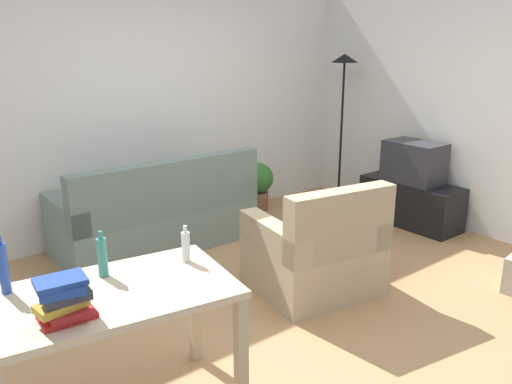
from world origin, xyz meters
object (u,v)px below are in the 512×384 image
(tv, at_px, (414,162))
(torchiere_lamp, at_px, (343,88))
(tv_stand, at_px, (410,203))
(potted_plant, at_px, (258,183))
(bottle_tall, at_px, (102,257))
(bottle_blue, at_px, (3,268))
(couch, at_px, (158,217))
(book_stack, at_px, (64,300))
(desk, at_px, (114,310))
(armchair, at_px, (317,253))
(bottle_clear, at_px, (186,246))

(tv, bearing_deg, torchiere_lamp, 0.19)
(tv_stand, height_order, potted_plant, potted_plant)
(tv_stand, height_order, bottle_tall, bottle_tall)
(potted_plant, height_order, bottle_blue, bottle_blue)
(tv, bearing_deg, tv_stand, 90.00)
(couch, xyz_separation_m, bottle_blue, (-1.72, -1.73, 0.59))
(tv, relative_size, book_stack, 2.32)
(desk, bearing_deg, armchair, 21.15)
(torchiere_lamp, xyz_separation_m, book_stack, (-4.08, -2.13, -0.55))
(bottle_blue, bearing_deg, armchair, 3.09)
(armchair, bearing_deg, tv, -156.08)
(desk, bearing_deg, potted_plant, 48.34)
(tv_stand, xyz_separation_m, potted_plant, (-1.01, 1.43, 0.09))
(bottle_clear, bearing_deg, desk, -170.55)
(bottle_tall, bearing_deg, bottle_clear, -13.75)
(bottle_blue, xyz_separation_m, bottle_tall, (0.45, -0.11, -0.02))
(tv, distance_m, book_stack, 4.23)
(couch, relative_size, torchiere_lamp, 1.05)
(tv, bearing_deg, bottle_tall, 100.96)
(tv_stand, relative_size, book_stack, 4.25)
(armchair, bearing_deg, potted_plant, -106.23)
(desk, relative_size, potted_plant, 2.26)
(tv_stand, xyz_separation_m, bottle_clear, (-3.34, -0.84, 0.61))
(torchiere_lamp, bearing_deg, potted_plant, 160.29)
(potted_plant, bearing_deg, desk, -140.04)
(torchiere_lamp, distance_m, desk, 4.36)
(desk, distance_m, armchair, 1.94)
(armchair, bearing_deg, book_stack, 24.46)
(torchiere_lamp, height_order, bottle_clear, torchiere_lamp)
(couch, bearing_deg, tv_stand, 156.00)
(potted_plant, distance_m, bottle_blue, 3.85)
(torchiere_lamp, bearing_deg, armchair, -141.24)
(bottle_clear, bearing_deg, book_stack, -163.47)
(torchiere_lamp, xyz_separation_m, bottle_tall, (-3.77, -1.80, -0.54))
(tv_stand, relative_size, tv, 1.83)
(tv_stand, xyz_separation_m, tv, (0.00, 0.00, 0.46))
(bottle_blue, relative_size, book_stack, 1.16)
(couch, distance_m, tv, 2.77)
(potted_plant, relative_size, bottle_tall, 2.27)
(tv, bearing_deg, book_stack, 104.55)
(potted_plant, height_order, armchair, armchair)
(tv_stand, bearing_deg, tv, -90.00)
(tv, relative_size, potted_plant, 1.05)
(tv, relative_size, armchair, 0.58)
(armchair, relative_size, book_stack, 3.97)
(torchiere_lamp, xyz_separation_m, armchair, (-1.94, -1.56, -1.09))
(potted_plant, distance_m, bottle_clear, 3.29)
(couch, bearing_deg, bottle_tall, 55.47)
(bottle_tall, distance_m, bottle_clear, 0.45)
(armchair, bearing_deg, tv_stand, -156.06)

